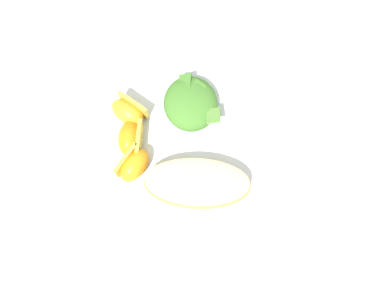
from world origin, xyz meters
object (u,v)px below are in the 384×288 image
(white_plate, at_px, (192,147))
(orange_wedge_rear, at_px, (134,165))
(green_salad_pile, at_px, (191,103))
(orange_wedge_middle, at_px, (131,138))
(cheesy_pizza_bread, at_px, (199,183))
(orange_wedge_front, at_px, (128,112))

(white_plate, height_order, orange_wedge_rear, orange_wedge_rear)
(green_salad_pile, height_order, orange_wedge_middle, green_salad_pile)
(orange_wedge_middle, bearing_deg, orange_wedge_rear, 2.22)
(cheesy_pizza_bread, bearing_deg, green_salad_pile, 178.95)
(cheesy_pizza_bread, xyz_separation_m, orange_wedge_front, (-0.13, -0.10, 0.00))
(white_plate, height_order, green_salad_pile, green_salad_pile)
(cheesy_pizza_bread, relative_size, orange_wedge_rear, 2.62)
(orange_wedge_front, distance_m, orange_wedge_middle, 0.05)
(cheesy_pizza_bread, height_order, orange_wedge_front, orange_wedge_front)
(orange_wedge_rear, bearing_deg, green_salad_pile, 132.64)
(green_salad_pile, distance_m, orange_wedge_middle, 0.12)
(white_plate, bearing_deg, orange_wedge_rear, -74.64)
(white_plate, height_order, orange_wedge_front, orange_wedge_front)
(green_salad_pile, xyz_separation_m, orange_wedge_rear, (0.09, -0.10, -0.00))
(white_plate, xyz_separation_m, orange_wedge_middle, (-0.02, -0.10, 0.03))
(orange_wedge_front, xyz_separation_m, orange_wedge_rear, (0.09, 0.00, 0.00))
(green_salad_pile, bearing_deg, white_plate, -5.04)
(cheesy_pizza_bread, distance_m, orange_wedge_middle, 0.13)
(cheesy_pizza_bread, relative_size, green_salad_pile, 1.80)
(green_salad_pile, bearing_deg, orange_wedge_rear, -47.36)
(orange_wedge_front, relative_size, orange_wedge_middle, 1.05)
(orange_wedge_front, relative_size, orange_wedge_rear, 0.99)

